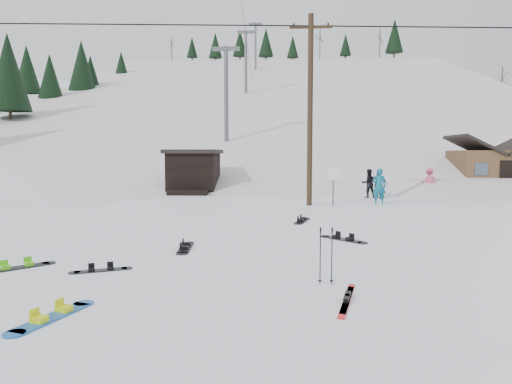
# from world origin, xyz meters

# --- Properties ---
(ground) EXTENTS (200.00, 200.00, 0.00)m
(ground) POSITION_xyz_m (0.00, 0.00, 0.00)
(ground) COLOR white
(ground) RESTS_ON ground
(ski_slope) EXTENTS (60.00, 85.24, 65.97)m
(ski_slope) POSITION_xyz_m (0.00, 55.00, -12.00)
(ski_slope) COLOR silver
(ski_slope) RESTS_ON ground
(treeline_crest) EXTENTS (50.00, 6.00, 10.00)m
(treeline_crest) POSITION_xyz_m (0.00, 86.00, 0.00)
(treeline_crest) COLOR black
(treeline_crest) RESTS_ON ski_slope
(utility_pole) EXTENTS (2.00, 0.26, 9.00)m
(utility_pole) POSITION_xyz_m (2.00, 14.00, 4.68)
(utility_pole) COLOR #3A2819
(utility_pole) RESTS_ON ground
(trail_sign) EXTENTS (0.50, 0.09, 1.85)m
(trail_sign) POSITION_xyz_m (3.10, 13.58, 1.27)
(trail_sign) COLOR #595B60
(trail_sign) RESTS_ON ground
(lift_hut) EXTENTS (3.40, 4.10, 2.75)m
(lift_hut) POSITION_xyz_m (-5.00, 20.94, 1.36)
(lift_hut) COLOR black
(lift_hut) RESTS_ON ground
(lift_tower_near) EXTENTS (2.20, 0.36, 8.00)m
(lift_tower_near) POSITION_xyz_m (-4.00, 30.00, 7.86)
(lift_tower_near) COLOR #595B60
(lift_tower_near) RESTS_ON ski_slope
(lift_tower_mid) EXTENTS (2.20, 0.36, 8.00)m
(lift_tower_mid) POSITION_xyz_m (-4.00, 50.00, 14.36)
(lift_tower_mid) COLOR #595B60
(lift_tower_mid) RESTS_ON ski_slope
(lift_tower_far) EXTENTS (2.20, 0.36, 8.00)m
(lift_tower_far) POSITION_xyz_m (-4.00, 70.00, 20.86)
(lift_tower_far) COLOR #595B60
(lift_tower_far) RESTS_ON ski_slope
(cabin) EXTENTS (5.39, 4.40, 3.77)m
(cabin) POSITION_xyz_m (15.00, 24.00, 1.48)
(cabin) COLOR brown
(cabin) RESTS_ON ground
(hero_snowboard) EXTENTS (0.72, 1.62, 0.12)m
(hero_snowboard) POSITION_xyz_m (-2.77, -1.43, 0.03)
(hero_snowboard) COLOR blue
(hero_snowboard) RESTS_ON ground
(hero_skis) EXTENTS (0.54, 1.86, 0.10)m
(hero_skis) POSITION_xyz_m (1.84, -0.31, 0.03)
(hero_skis) COLOR red
(hero_skis) RESTS_ON ground
(ski_poles) EXTENTS (0.30, 0.08, 1.09)m
(ski_poles) POSITION_xyz_m (1.57, 0.70, 0.56)
(ski_poles) COLOR black
(ski_poles) RESTS_ON ground
(board_scatter_a) EXTENTS (1.22, 0.67, 0.09)m
(board_scatter_a) POSITION_xyz_m (-3.14, 1.36, 0.02)
(board_scatter_a) COLOR black
(board_scatter_a) RESTS_ON ground
(board_scatter_b) EXTENTS (0.43, 1.64, 0.12)m
(board_scatter_b) POSITION_xyz_m (-1.83, 3.74, 0.03)
(board_scatter_b) COLOR black
(board_scatter_b) RESTS_ON ground
(board_scatter_c) EXTENTS (1.22, 1.24, 0.11)m
(board_scatter_c) POSITION_xyz_m (-5.05, 1.45, 0.03)
(board_scatter_c) COLOR black
(board_scatter_c) RESTS_ON ground
(board_scatter_d) EXTENTS (1.27, 1.25, 0.12)m
(board_scatter_d) POSITION_xyz_m (2.48, 5.19, 0.03)
(board_scatter_d) COLOR black
(board_scatter_d) RESTS_ON ground
(board_scatter_f) EXTENTS (0.65, 1.68, 0.12)m
(board_scatter_f) POSITION_xyz_m (1.44, 8.77, 0.03)
(board_scatter_f) COLOR black
(board_scatter_f) RESTS_ON ground
(skier_teal) EXTENTS (0.71, 0.53, 1.77)m
(skier_teal) POSITION_xyz_m (5.47, 14.76, 0.88)
(skier_teal) COLOR #0C617C
(skier_teal) RESTS_ON ground
(skier_dark) EXTENTS (0.87, 0.72, 1.62)m
(skier_dark) POSITION_xyz_m (5.56, 18.06, 0.81)
(skier_dark) COLOR black
(skier_dark) RESTS_ON ground
(skier_pink) EXTENTS (1.11, 0.75, 1.59)m
(skier_pink) POSITION_xyz_m (9.92, 21.20, 0.79)
(skier_pink) COLOR #EB5387
(skier_pink) RESTS_ON ground
(skier_navy) EXTENTS (1.01, 0.67, 1.60)m
(skier_navy) POSITION_xyz_m (6.01, 17.49, 0.80)
(skier_navy) COLOR #1C2447
(skier_navy) RESTS_ON ground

